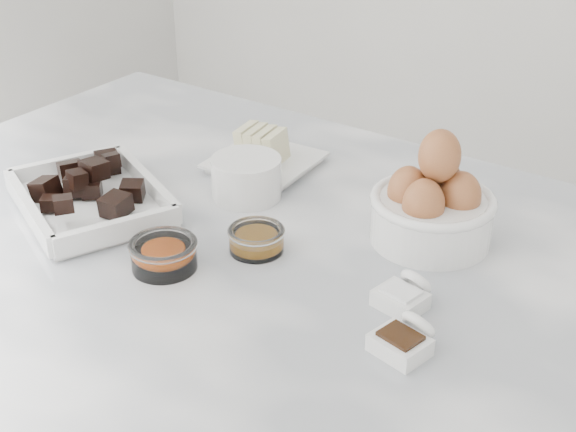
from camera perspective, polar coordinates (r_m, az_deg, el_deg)
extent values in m
cube|color=white|center=(1.00, -1.94, -3.39)|extent=(1.20, 0.80, 0.04)
cube|color=white|center=(1.10, -13.81, 0.73)|extent=(0.26, 0.24, 0.01)
cube|color=white|center=(1.19, -1.66, 3.71)|extent=(0.13, 0.13, 0.01)
cube|color=white|center=(1.19, -1.67, 4.02)|extent=(0.15, 0.15, 0.00)
cylinder|color=white|center=(1.10, -2.98, 2.74)|extent=(0.10, 0.10, 0.06)
cylinder|color=white|center=(1.09, -3.01, 3.86)|extent=(0.08, 0.08, 0.01)
cylinder|color=white|center=(1.01, 10.15, -0.22)|extent=(0.15, 0.15, 0.06)
torus|color=white|center=(0.99, 10.29, 1.15)|extent=(0.16, 0.16, 0.01)
ellipsoid|color=#9A5D31|center=(0.98, 12.08, 1.14)|extent=(0.05, 0.05, 0.07)
ellipsoid|color=#9A5D31|center=(1.00, 8.63, 1.90)|extent=(0.05, 0.05, 0.07)
ellipsoid|color=#9A5D31|center=(1.01, 11.27, 2.10)|extent=(0.05, 0.05, 0.07)
ellipsoid|color=#9A5D31|center=(0.97, 9.22, 0.90)|extent=(0.05, 0.05, 0.07)
ellipsoid|color=#9A5D31|center=(0.97, 10.73, 4.22)|extent=(0.05, 0.05, 0.07)
cylinder|color=white|center=(0.98, -2.26, -1.73)|extent=(0.07, 0.07, 0.03)
torus|color=white|center=(0.97, -2.27, -1.07)|extent=(0.07, 0.07, 0.01)
cylinder|color=orange|center=(0.98, -2.25, -1.97)|extent=(0.05, 0.05, 0.01)
cylinder|color=white|center=(0.95, -8.82, -2.80)|extent=(0.08, 0.08, 0.03)
torus|color=white|center=(0.94, -8.89, -2.02)|extent=(0.08, 0.08, 0.01)
ellipsoid|color=#FF4F07|center=(0.95, -8.82, -2.75)|extent=(0.05, 0.05, 0.02)
cube|color=white|center=(0.82, 7.95, -9.08)|extent=(0.06, 0.05, 0.02)
cube|color=black|center=(0.81, 8.01, -8.42)|extent=(0.05, 0.04, 0.00)
torus|color=white|center=(0.83, 9.24, -7.62)|extent=(0.05, 0.04, 0.04)
cube|color=white|center=(0.89, 7.99, -5.92)|extent=(0.06, 0.05, 0.02)
cube|color=white|center=(0.88, 8.04, -5.31)|extent=(0.04, 0.04, 0.00)
torus|color=white|center=(0.90, 9.09, -4.62)|extent=(0.04, 0.04, 0.04)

